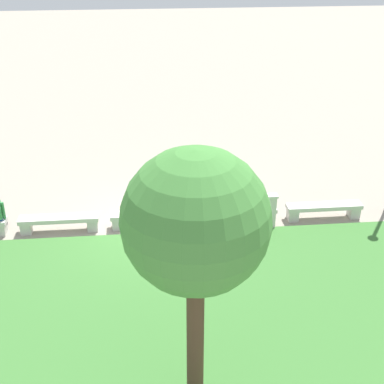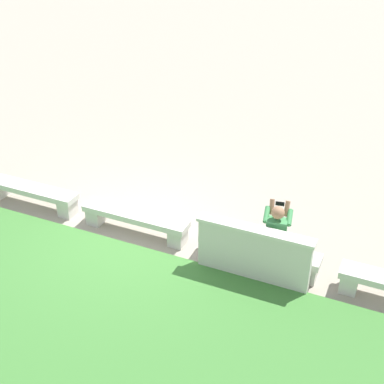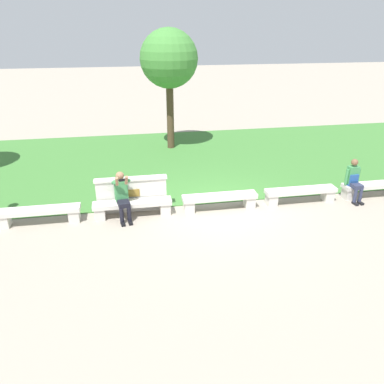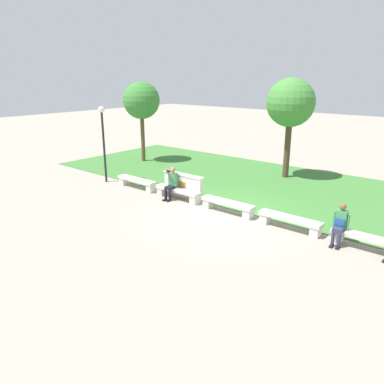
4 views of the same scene
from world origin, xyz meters
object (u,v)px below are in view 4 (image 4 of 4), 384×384
object	(u,v)px
bench_far	(290,221)
tree_left_background	(141,101)
bench_main	(137,182)
backpack	(340,224)
bench_end	(369,241)
person_photographer	(172,181)
lamp_post	(103,133)
bench_mid	(227,205)
tree_behind_wall	(291,104)
person_distant	(340,223)
bench_near	(178,192)

from	to	relation	value
bench_far	tree_left_background	size ratio (longest dim) A/B	0.47
bench_main	backpack	bearing A→B (deg)	-0.11
backpack	bench_far	bearing A→B (deg)	179.36
bench_end	person_photographer	distance (m)	7.66
person_photographer	lamp_post	world-z (taller)	lamp_post
bench_mid	person_photographer	distance (m)	2.76
bench_main	tree_behind_wall	bearing A→B (deg)	54.56
bench_end	person_distant	bearing A→B (deg)	-175.51
bench_main	bench_near	size ratio (longest dim) A/B	1.00
bench_near	bench_mid	bearing A→B (deg)	0.00
bench_mid	lamp_post	bearing A→B (deg)	-178.34
bench_far	backpack	bearing A→B (deg)	-0.64
bench_end	lamp_post	bearing A→B (deg)	-179.03
bench_far	tree_behind_wall	xyz separation A→B (m)	(-3.12, 6.01, 3.29)
tree_left_background	person_photographer	bearing A→B (deg)	-34.13
bench_main	person_distant	xyz separation A→B (m)	(9.02, -0.07, 0.37)
bench_mid	tree_behind_wall	bearing A→B (deg)	96.20
person_distant	backpack	distance (m)	0.07
lamp_post	person_distant	bearing A→B (deg)	0.70
bench_mid	person_photographer	world-z (taller)	person_photographer
bench_main	person_distant	size ratio (longest dim) A/B	1.70
person_distant	backpack	world-z (taller)	person_distant
bench_main	tree_behind_wall	size ratio (longest dim) A/B	0.45
bench_end	backpack	distance (m)	0.92
bench_main	bench_end	size ratio (longest dim) A/B	1.00
bench_near	person_photographer	size ratio (longest dim) A/B	1.63
tree_left_background	lamp_post	world-z (taller)	tree_left_background
tree_behind_wall	lamp_post	xyz separation A→B (m)	(-6.22, -6.21, -1.26)
bench_end	person_distant	size ratio (longest dim) A/B	1.70
bench_far	bench_end	distance (m)	2.46
backpack	bench_near	bearing A→B (deg)	179.84
bench_main	bench_far	bearing A→B (deg)	0.00
bench_far	person_photographer	world-z (taller)	person_photographer
bench_far	person_distant	world-z (taller)	person_distant
backpack	tree_behind_wall	distance (m)	8.21
backpack	person_distant	bearing A→B (deg)	-70.74
bench_main	tree_left_background	distance (m)	6.44
bench_near	tree_behind_wall	xyz separation A→B (m)	(1.81, 6.01, 3.29)
bench_near	bench_far	distance (m)	4.93
person_photographer	person_distant	size ratio (longest dim) A/B	1.05
bench_far	person_photographer	distance (m)	5.20
person_photographer	bench_main	bearing A→B (deg)	178.02
bench_far	bench_end	size ratio (longest dim) A/B	1.00
bench_near	person_photographer	distance (m)	0.51
person_photographer	tree_behind_wall	world-z (taller)	tree_behind_wall
bench_near	tree_left_background	xyz separation A→B (m)	(-6.34, 4.05, 3.18)
tree_behind_wall	tree_left_background	xyz separation A→B (m)	(-8.15, -1.96, -0.11)
person_photographer	tree_behind_wall	size ratio (longest dim) A/B	0.28
bench_mid	tree_left_background	bearing A→B (deg)	155.32
lamp_post	tree_left_background	bearing A→B (deg)	114.49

